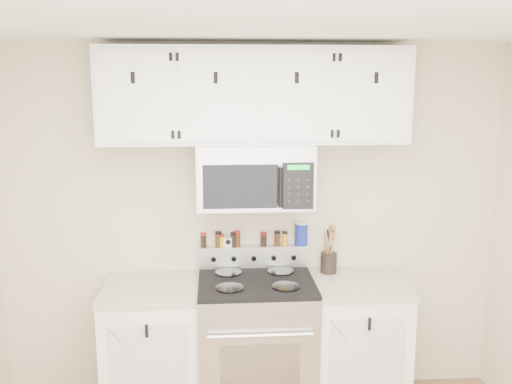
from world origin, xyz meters
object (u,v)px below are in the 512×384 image
range (256,345)px  microwave (255,175)px  utensil_crock (329,261)px  salt_canister (301,233)px

range → microwave: (0.00, 0.13, 1.14)m
utensil_crock → salt_canister: salt_canister is taller
microwave → utensil_crock: 0.82m
range → microwave: size_ratio=1.45×
range → utensil_crock: (0.52, 0.20, 0.52)m
microwave → salt_canister: bearing=24.6°
utensil_crock → salt_canister: bearing=155.3°
utensil_crock → salt_canister: (-0.18, 0.08, 0.18)m
range → utensil_crock: bearing=20.7°
range → microwave: microwave is taller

